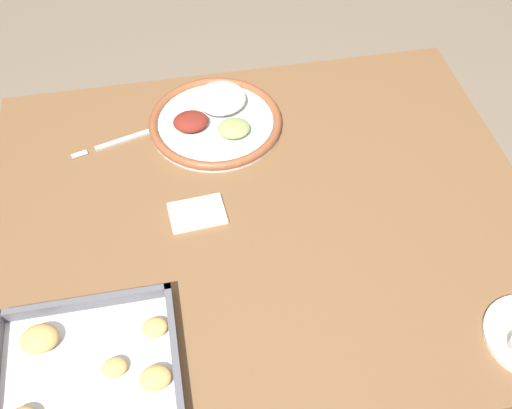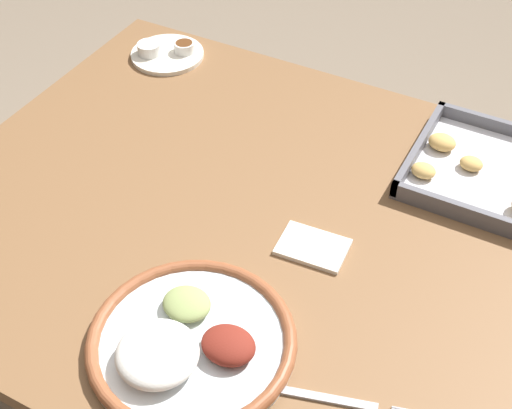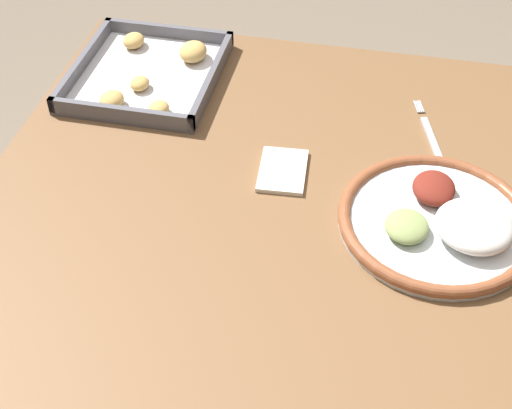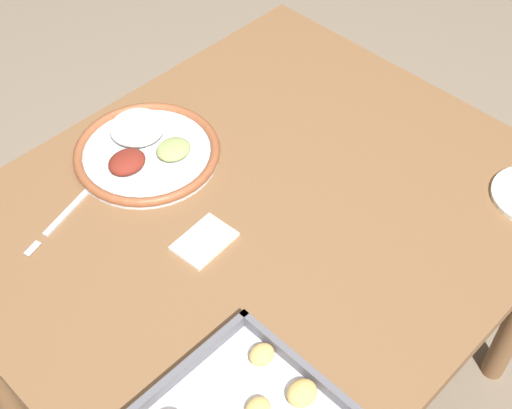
% 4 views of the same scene
% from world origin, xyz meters
% --- Properties ---
extents(dining_table, '(1.09, 0.92, 0.74)m').
position_xyz_m(dining_table, '(0.00, 0.00, 0.63)').
color(dining_table, brown).
rests_on(dining_table, ground_plane).
extents(dinner_plate, '(0.30, 0.30, 0.05)m').
position_xyz_m(dinner_plate, '(0.06, -0.28, 0.76)').
color(dinner_plate, silver).
rests_on(dinner_plate, dining_table).
extents(fork, '(0.22, 0.07, 0.00)m').
position_xyz_m(fork, '(0.26, -0.26, 0.74)').
color(fork, '#B2B2B7').
rests_on(fork, dining_table).
extents(saucer_plate, '(0.16, 0.16, 0.03)m').
position_xyz_m(saucer_plate, '(-0.39, 0.35, 0.75)').
color(saucer_plate, white).
rests_on(saucer_plate, dining_table).
extents(baking_tray, '(0.30, 0.27, 0.04)m').
position_xyz_m(baking_tray, '(0.35, 0.28, 0.76)').
color(baking_tray, '#595960').
rests_on(baking_tray, dining_table).
extents(napkin, '(0.12, 0.08, 0.01)m').
position_xyz_m(napkin, '(0.13, -0.02, 0.75)').
color(napkin, silver).
rests_on(napkin, dining_table).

